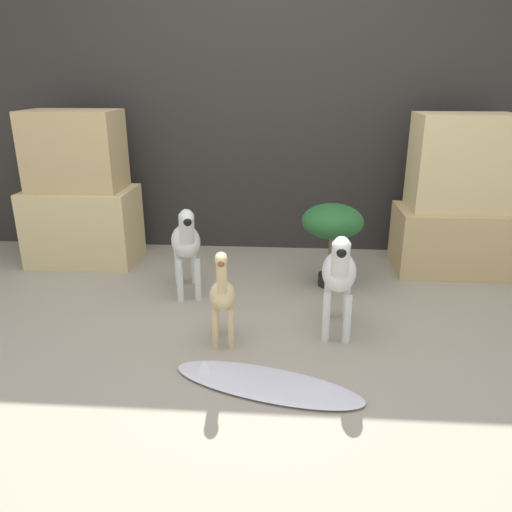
{
  "coord_description": "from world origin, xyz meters",
  "views": [
    {
      "loc": [
        0.2,
        -2.35,
        1.39
      ],
      "look_at": [
        -0.0,
        0.5,
        0.35
      ],
      "focal_mm": 35.0,
      "sensor_mm": 36.0,
      "label": 1
    }
  ],
  "objects_px": {
    "giraffe_figurine": "(222,294)",
    "potted_palm_front": "(332,225)",
    "zebra_right": "(339,272)",
    "surfboard": "(264,383)",
    "zebra_left": "(186,241)"
  },
  "relations": [
    {
      "from": "giraffe_figurine",
      "to": "potted_palm_front",
      "type": "height_order",
      "value": "same"
    },
    {
      "from": "zebra_right",
      "to": "potted_palm_front",
      "type": "xyz_separation_m",
      "value": [
        0.01,
        0.68,
        0.07
      ]
    },
    {
      "from": "surfboard",
      "to": "zebra_left",
      "type": "bearing_deg",
      "value": 118.79
    },
    {
      "from": "surfboard",
      "to": "potted_palm_front",
      "type": "bearing_deg",
      "value": 72.33
    },
    {
      "from": "zebra_left",
      "to": "giraffe_figurine",
      "type": "distance_m",
      "value": 0.72
    },
    {
      "from": "giraffe_figurine",
      "to": "potted_palm_front",
      "type": "bearing_deg",
      "value": 53.21
    },
    {
      "from": "zebra_right",
      "to": "surfboard",
      "type": "xyz_separation_m",
      "value": [
        -0.38,
        -0.56,
        -0.36
      ]
    },
    {
      "from": "zebra_left",
      "to": "surfboard",
      "type": "height_order",
      "value": "zebra_left"
    },
    {
      "from": "zebra_left",
      "to": "surfboard",
      "type": "relative_size",
      "value": 0.65
    },
    {
      "from": "zebra_left",
      "to": "potted_palm_front",
      "type": "distance_m",
      "value": 0.98
    },
    {
      "from": "zebra_right",
      "to": "surfboard",
      "type": "distance_m",
      "value": 0.76
    },
    {
      "from": "zebra_right",
      "to": "zebra_left",
      "type": "relative_size",
      "value": 1.0
    },
    {
      "from": "giraffe_figurine",
      "to": "potted_palm_front",
      "type": "relative_size",
      "value": 1.0
    },
    {
      "from": "zebra_left",
      "to": "potted_palm_front",
      "type": "bearing_deg",
      "value": 12.11
    },
    {
      "from": "potted_palm_front",
      "to": "surfboard",
      "type": "distance_m",
      "value": 1.36
    }
  ]
}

